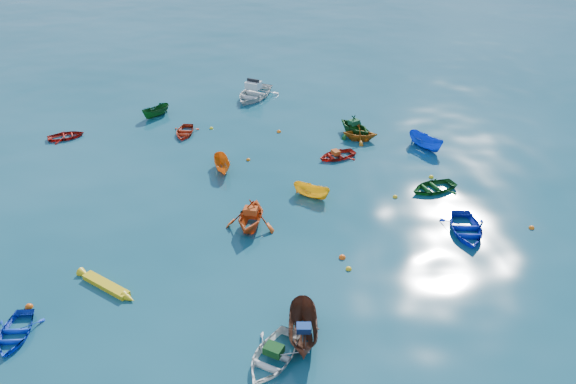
{
  "coord_description": "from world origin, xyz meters",
  "views": [
    {
      "loc": [
        -0.08,
        -24.37,
        17.88
      ],
      "look_at": [
        0.0,
        5.0,
        0.4
      ],
      "focal_mm": 35.0,
      "sensor_mm": 36.0,
      "label": 1
    }
  ],
  "objects_px": {
    "dinghy_white_near": "(273,360)",
    "kayak_yellow": "(107,287)",
    "motorboat_white": "(254,98)",
    "dinghy_blue_sw": "(15,336)",
    "dinghy_blue_se": "(465,233)"
  },
  "relations": [
    {
      "from": "kayak_yellow",
      "to": "motorboat_white",
      "type": "xyz_separation_m",
      "value": [
        5.9,
        25.12,
        0.0
      ]
    },
    {
      "from": "dinghy_white_near",
      "to": "motorboat_white",
      "type": "relative_size",
      "value": 0.71
    },
    {
      "from": "dinghy_blue_sw",
      "to": "dinghy_white_near",
      "type": "xyz_separation_m",
      "value": [
        11.24,
        -1.41,
        0.0
      ]
    },
    {
      "from": "dinghy_white_near",
      "to": "dinghy_blue_sw",
      "type": "bearing_deg",
      "value": -160.14
    },
    {
      "from": "dinghy_blue_se",
      "to": "motorboat_white",
      "type": "xyz_separation_m",
      "value": [
        -12.79,
        20.57,
        0.0
      ]
    },
    {
      "from": "dinghy_white_near",
      "to": "kayak_yellow",
      "type": "distance_m",
      "value": 9.38
    },
    {
      "from": "dinghy_blue_se",
      "to": "motorboat_white",
      "type": "height_order",
      "value": "motorboat_white"
    },
    {
      "from": "dinghy_blue_sw",
      "to": "motorboat_white",
      "type": "distance_m",
      "value": 29.73
    },
    {
      "from": "dinghy_white_near",
      "to": "kayak_yellow",
      "type": "bearing_deg",
      "value": 177.43
    },
    {
      "from": "kayak_yellow",
      "to": "motorboat_white",
      "type": "height_order",
      "value": "motorboat_white"
    },
    {
      "from": "motorboat_white",
      "to": "dinghy_blue_se",
      "type": "bearing_deg",
      "value": -33.14
    },
    {
      "from": "dinghy_blue_sw",
      "to": "motorboat_white",
      "type": "relative_size",
      "value": 0.6
    },
    {
      "from": "kayak_yellow",
      "to": "motorboat_white",
      "type": "distance_m",
      "value": 25.8
    },
    {
      "from": "dinghy_blue_sw",
      "to": "dinghy_white_near",
      "type": "height_order",
      "value": "dinghy_white_near"
    },
    {
      "from": "dinghy_blue_se",
      "to": "kayak_yellow",
      "type": "distance_m",
      "value": 19.24
    }
  ]
}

